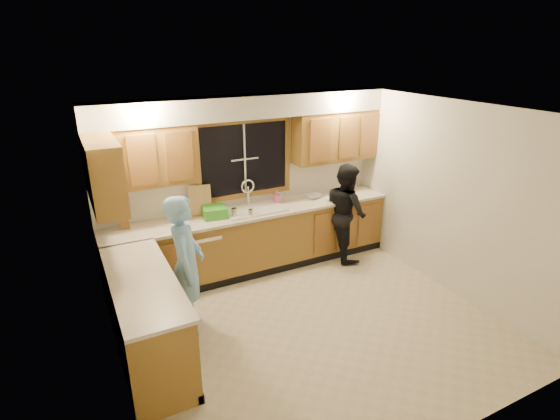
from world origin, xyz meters
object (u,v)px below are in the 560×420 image
Objects in this scene: sink at (254,214)px; stove at (158,350)px; man at (186,266)px; knife_block at (124,221)px; dishwasher at (198,255)px; soap_bottle at (277,197)px; dish_crate at (215,212)px; woman at (346,212)px; bowl at (313,196)px.

sink reaches higher than stove.
sink is 2.60m from stove.
knife_block is at bearing 42.15° from man.
dishwasher is 1.42m from soap_bottle.
dish_crate is at bearing -13.50° from man.
stove is 3.00m from soap_bottle.
woman is (1.39, -0.29, -0.12)m from sink.
dishwasher is 2.04m from stove.
woman is (3.19, 1.53, 0.30)m from stove.
woman is 6.58× the size of bowl.
bowl is at bearing 2.95° from knife_block.
soap_bottle is at bearing 5.48° from dishwasher.
dishwasher is 0.91× the size of stove.
stove is 2.26m from dish_crate.
knife_block reaches higher than stove.
dishwasher is 3.61× the size of bowl.
knife_block is 0.91× the size of bowl.
soap_bottle is (0.42, 0.11, 0.15)m from sink.
man reaches higher than knife_block.
knife_block is 1.16m from dish_crate.
knife_block is 1.04× the size of soap_bottle.
bowl is at bearing 2.35° from dishwasher.
stove is 3.55m from woman.
man is 1.10× the size of woman.
man is 1.24m from dish_crate.
sink is 2.73× the size of dish_crate.
soap_bottle is (1.27, 0.12, 0.61)m from dishwasher.
dish_crate is 1.59× the size of soap_bottle.
knife_block is at bearing 172.56° from dish_crate.
bowl is (1.61, 0.07, -0.05)m from dish_crate.
man reaches higher than dishwasher.
man is (0.53, 0.80, 0.38)m from stove.
stove reaches higher than dishwasher.
bowl is (2.30, 1.09, 0.12)m from man.
dish_crate is (1.22, 1.82, 0.54)m from stove.
stove is at bearing -146.28° from bowl.
dish_crate is at bearing -179.60° from sink.
soap_bottle reaches higher than bowl.
man is 5.24× the size of dish_crate.
woman reaches higher than dishwasher.
dishwasher is at bearing -5.67° from knife_block.
stove is 3.96× the size of bowl.
woman is at bearing -7.13° from dishwasher.
sink is at bearing -165.76° from soap_bottle.
sink is at bearing 45.39° from stove.
sink reaches higher than dish_crate.
man is 7.27× the size of bowl.
soap_bottle is (-0.97, 0.40, 0.27)m from woman.
knife_block reaches higher than soap_bottle.
dish_crate reaches higher than dishwasher.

